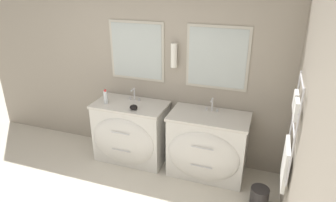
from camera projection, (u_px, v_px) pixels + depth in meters
wall_back at (147, 68)px, 4.25m from camera, size 5.59×0.17×2.60m
wall_right at (304, 125)px, 2.69m from camera, size 0.13×3.90×2.60m
vanity_left at (130, 132)px, 4.31m from camera, size 1.03×0.64×0.87m
vanity_right at (207, 146)px, 3.96m from camera, size 1.03×0.64×0.87m
faucet_left at (134, 95)px, 4.26m from camera, size 0.17×0.12×0.18m
faucet_right at (212, 105)px, 3.91m from camera, size 0.17×0.12×0.18m
toiletry_bottle at (106, 97)px, 4.15m from camera, size 0.05×0.05×0.20m
amenity_bowl at (134, 107)px, 3.99m from camera, size 0.11×0.11×0.06m
waste_bin at (259, 197)px, 3.49m from camera, size 0.22×0.22×0.26m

